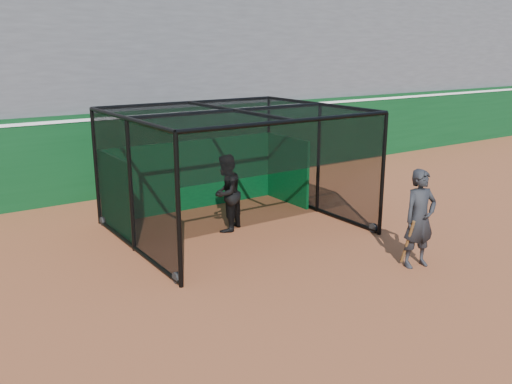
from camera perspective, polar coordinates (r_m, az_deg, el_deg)
ground at (r=10.25m, az=6.23°, el=-10.02°), size 120.00×120.00×0.00m
outfield_wall at (r=16.95m, az=-12.55°, el=4.30°), size 50.00×0.50×2.50m
grandstand at (r=20.24m, az=-17.20°, el=14.75°), size 50.00×7.85×8.95m
batting_cage at (r=12.99m, az=-2.28°, el=2.19°), size 5.33×4.66×2.90m
batter at (r=13.01m, az=-3.17°, el=-0.12°), size 1.15×1.09×1.87m
on_deck_player at (r=11.31m, az=16.84°, el=-2.72°), size 0.81×0.61×2.01m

